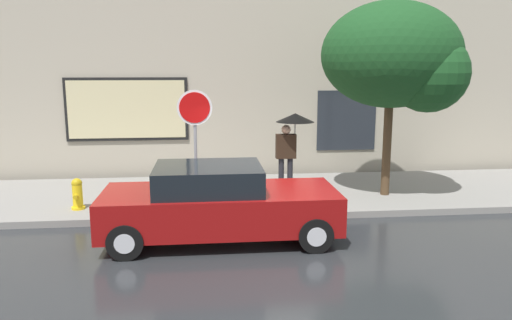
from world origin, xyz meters
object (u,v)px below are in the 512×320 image
Objects in this scene: fire_hydrant at (77,194)px; stop_sign at (195,126)px; parked_car at (218,204)px; pedestrian_with_umbrella at (292,130)px; street_tree at (399,59)px.

fire_hydrant is 3.08m from stop_sign.
parked_car is 6.29× the size of fire_hydrant.
parked_car is 2.22× the size of pedestrian_with_umbrella.
stop_sign is at bearing -148.99° from pedestrian_with_umbrella.
stop_sign is (-2.38, -1.43, 0.31)m from pedestrian_with_umbrella.
pedestrian_with_umbrella reaches higher than fire_hydrant.
fire_hydrant is 0.27× the size of stop_sign.
pedestrian_with_umbrella is 0.43× the size of street_tree.
stop_sign reaches higher than fire_hydrant.
pedestrian_with_umbrella is at bearing 12.29° from fire_hydrant.
street_tree is 1.76× the size of stop_sign.
fire_hydrant is at bearing -167.71° from pedestrian_with_umbrella.
pedestrian_with_umbrella is at bearing 31.01° from stop_sign.
pedestrian_with_umbrella is 2.80m from stop_sign.
parked_car is 0.95× the size of street_tree.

